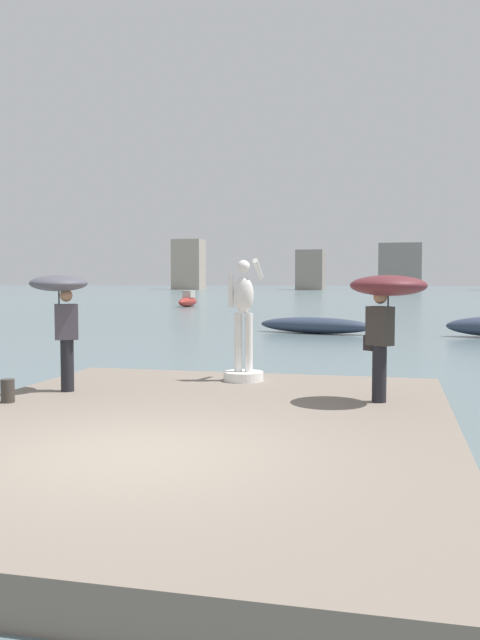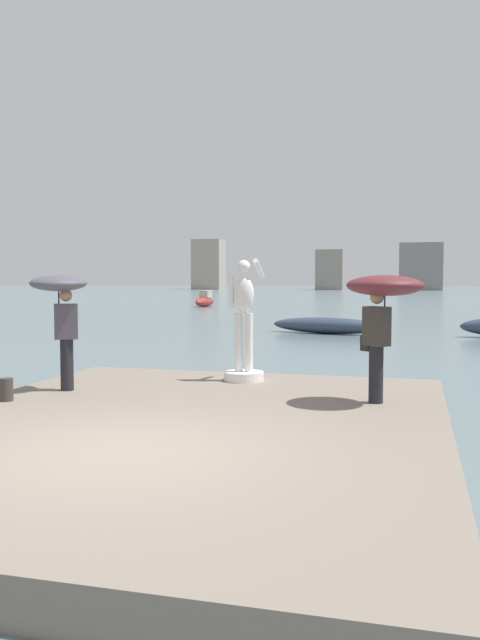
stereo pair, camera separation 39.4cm
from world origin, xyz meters
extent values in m
plane|color=slate|center=(0.00, 40.00, 0.00)|extent=(400.00, 400.00, 0.00)
cube|color=slate|center=(0.00, 1.66, 0.20)|extent=(7.18, 9.33, 0.40)
cylinder|color=white|center=(0.02, 5.27, 0.48)|extent=(0.75, 0.75, 0.17)
cylinder|color=white|center=(-0.08, 5.27, 1.12)|extent=(0.15, 0.15, 1.10)
cylinder|color=white|center=(0.12, 5.27, 1.12)|extent=(0.15, 0.15, 1.10)
ellipsoid|color=white|center=(0.02, 5.27, 2.01)|extent=(0.38, 0.26, 0.68)
sphere|color=white|center=(0.02, 5.27, 2.53)|extent=(0.24, 0.24, 0.24)
cylinder|color=white|center=(-0.22, 5.27, 2.08)|extent=(0.10, 0.10, 0.62)
cylinder|color=white|center=(0.24, 5.54, 2.49)|extent=(0.10, 0.59, 0.40)
cylinder|color=black|center=(-2.62, 3.45, 0.84)|extent=(0.22, 0.22, 0.88)
cube|color=#47424C|center=(-2.62, 3.45, 1.58)|extent=(0.45, 0.38, 0.60)
sphere|color=#A87A5B|center=(-2.62, 3.45, 2.02)|extent=(0.21, 0.21, 0.21)
cylinder|color=#262626|center=(-2.75, 3.43, 1.90)|extent=(0.02, 0.02, 0.53)
ellipsoid|color=#4C4C56|center=(-2.75, 3.43, 2.23)|extent=(1.28, 1.29, 0.31)
cylinder|color=black|center=(2.54, 3.63, 0.84)|extent=(0.22, 0.22, 0.88)
cube|color=#38332D|center=(2.54, 3.63, 1.58)|extent=(0.45, 0.43, 0.60)
sphere|color=#A87A5B|center=(2.54, 3.63, 2.02)|extent=(0.21, 0.21, 0.21)
cylinder|color=#262626|center=(2.66, 3.59, 1.88)|extent=(0.02, 0.02, 0.49)
ellipsoid|color=#5B2328|center=(2.66, 3.59, 2.20)|extent=(1.63, 1.63, 0.32)
cube|color=black|center=(2.38, 3.79, 1.30)|extent=(0.20, 0.19, 0.24)
cylinder|color=#38332D|center=(-3.03, 2.31, 0.58)|extent=(0.21, 0.21, 0.36)
ellipsoid|color=#9E2D28|center=(-14.32, 47.05, 0.40)|extent=(1.09, 3.81, 0.79)
cube|color=#B2ADA3|center=(-14.31, 47.34, 1.05)|extent=(0.77, 1.28, 0.62)
ellipsoid|color=#2D384C|center=(-0.49, 21.34, 0.34)|extent=(5.17, 2.32, 0.69)
cube|color=#A89989|center=(-44.27, 142.19, 5.86)|extent=(6.87, 5.63, 11.71)
cube|color=gray|center=(-15.63, 143.62, 4.50)|extent=(6.07, 7.14, 9.00)
cube|color=gray|center=(4.11, 142.70, 5.12)|extent=(9.12, 6.69, 10.24)
camera|label=1|loc=(2.73, -6.68, 2.29)|focal=37.03mm
camera|label=2|loc=(3.11, -6.59, 2.29)|focal=37.03mm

